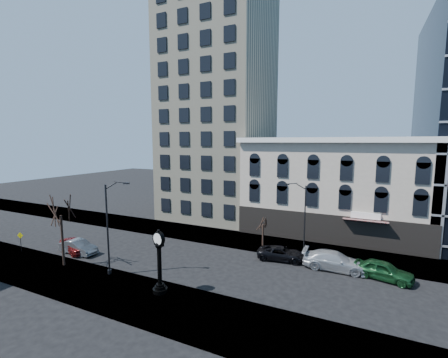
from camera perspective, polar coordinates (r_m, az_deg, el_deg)
The scene contains 16 objects.
ground at distance 31.75m, azimuth -6.59°, elevation -15.12°, with size 160.00×160.00×0.00m, color black.
sidewalk_far at distance 38.33m, azimuth -0.15°, elevation -11.02°, with size 160.00×6.00×0.12m, color gray.
sidewalk_near at distance 25.93m, azimuth -16.61°, elevation -20.57°, with size 160.00×6.00×0.12m, color gray.
cream_tower at distance 49.44m, azimuth -1.17°, elevation 15.63°, with size 15.90×15.40×42.50m.
victorian_row at distance 41.38m, azimuth 19.97°, elevation -1.65°, with size 22.60×11.19×12.50m.
street_clock at distance 24.93m, azimuth -12.19°, elevation -15.56°, with size 1.17×1.17×5.14m.
street_lamp_near at distance 28.03m, azimuth -20.36°, elevation -4.35°, with size 2.14×0.98×8.63m.
street_lamp_far at distance 32.14m, azimuth 14.24°, elevation -3.86°, with size 1.95×0.81×7.78m.
bare_tree_near at distance 32.34m, azimuth -28.77°, elevation -4.30°, with size 4.59×4.59×7.88m.
bare_tree_far at distance 34.73m, azimuth 7.47°, elevation -7.79°, with size 2.30×2.30×3.95m.
warning_sign at distance 39.71m, azimuth -34.28°, elevation -9.32°, with size 0.68×0.25×2.15m.
car_near_a at distance 37.19m, azimuth -26.62°, elevation -11.23°, with size 1.81×4.49×1.53m, color maroon.
car_near_b at distance 36.55m, azimuth -25.98°, elevation -11.56°, with size 1.56×4.46×1.47m, color #595B60.
car_far_a at distance 31.94m, azimuth 10.88°, elevation -13.76°, with size 2.24×4.86×1.35m, color black.
car_far_b at distance 31.00m, azimuth 20.31°, elevation -14.41°, with size 2.36×5.81×1.69m, color #A5A8AD.
car_far_c at distance 30.71m, azimuth 28.09°, elevation -15.08°, with size 1.93×4.79×1.63m, color #143F1E.
Camera 1 is at (15.66, -24.89, 11.98)m, focal length 24.00 mm.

